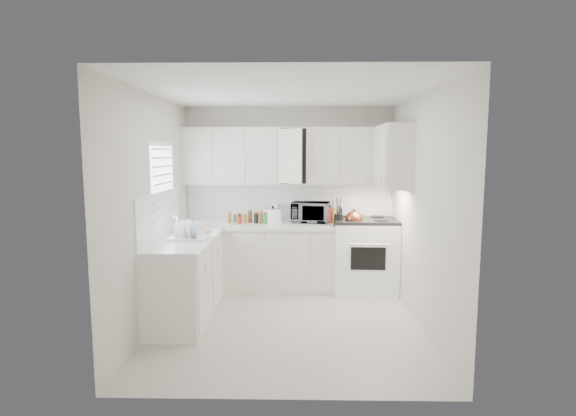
{
  "coord_description": "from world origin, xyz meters",
  "views": [
    {
      "loc": [
        0.1,
        -4.93,
        1.95
      ],
      "look_at": [
        0.0,
        0.7,
        1.25
      ],
      "focal_mm": 27.89,
      "sensor_mm": 36.0,
      "label": 1
    }
  ],
  "objects_px": {
    "utensil_crock": "(338,212)",
    "dish_rack": "(189,229)",
    "tea_kettle": "(354,218)",
    "rice_cooker": "(273,215)",
    "microwave": "(311,210)",
    "stove": "(365,245)"
  },
  "relations": [
    {
      "from": "microwave",
      "to": "dish_rack",
      "type": "xyz_separation_m",
      "value": [
        -1.44,
        -1.33,
        -0.06
      ]
    },
    {
      "from": "microwave",
      "to": "utensil_crock",
      "type": "xyz_separation_m",
      "value": [
        0.37,
        -0.34,
        0.02
      ]
    },
    {
      "from": "rice_cooker",
      "to": "dish_rack",
      "type": "height_order",
      "value": "rice_cooker"
    },
    {
      "from": "dish_rack",
      "to": "rice_cooker",
      "type": "bearing_deg",
      "value": 60.44
    },
    {
      "from": "dish_rack",
      "to": "stove",
      "type": "bearing_deg",
      "value": 33.77
    },
    {
      "from": "microwave",
      "to": "stove",
      "type": "bearing_deg",
      "value": -5.98
    },
    {
      "from": "stove",
      "to": "dish_rack",
      "type": "distance_m",
      "value": 2.5
    },
    {
      "from": "rice_cooker",
      "to": "dish_rack",
      "type": "bearing_deg",
      "value": -122.38
    },
    {
      "from": "utensil_crock",
      "to": "dish_rack",
      "type": "distance_m",
      "value": 2.06
    },
    {
      "from": "stove",
      "to": "dish_rack",
      "type": "height_order",
      "value": "stove"
    },
    {
      "from": "tea_kettle",
      "to": "utensil_crock",
      "type": "xyz_separation_m",
      "value": [
        -0.21,
        0.02,
        0.08
      ]
    },
    {
      "from": "tea_kettle",
      "to": "rice_cooker",
      "type": "height_order",
      "value": "tea_kettle"
    },
    {
      "from": "tea_kettle",
      "to": "microwave",
      "type": "distance_m",
      "value": 0.69
    },
    {
      "from": "tea_kettle",
      "to": "utensil_crock",
      "type": "height_order",
      "value": "utensil_crock"
    },
    {
      "from": "tea_kettle",
      "to": "dish_rack",
      "type": "xyz_separation_m",
      "value": [
        -2.02,
        -0.96,
        -0.0
      ]
    },
    {
      "from": "utensil_crock",
      "to": "dish_rack",
      "type": "height_order",
      "value": "utensil_crock"
    },
    {
      "from": "stove",
      "to": "rice_cooker",
      "type": "relative_size",
      "value": 5.37
    },
    {
      "from": "dish_rack",
      "to": "tea_kettle",
      "type": "bearing_deg",
      "value": 32.21
    },
    {
      "from": "stove",
      "to": "microwave",
      "type": "xyz_separation_m",
      "value": [
        -0.76,
        0.2,
        0.47
      ]
    },
    {
      "from": "utensil_crock",
      "to": "tea_kettle",
      "type": "bearing_deg",
      "value": -6.13
    },
    {
      "from": "rice_cooker",
      "to": "utensil_crock",
      "type": "relative_size",
      "value": 0.61
    },
    {
      "from": "tea_kettle",
      "to": "dish_rack",
      "type": "bearing_deg",
      "value": -175.08
    }
  ]
}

